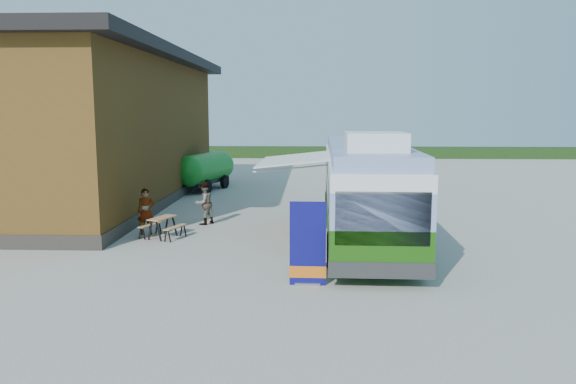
{
  "coord_description": "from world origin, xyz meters",
  "views": [
    {
      "loc": [
        0.43,
        -17.77,
        4.56
      ],
      "look_at": [
        -0.49,
        4.06,
        1.4
      ],
      "focal_mm": 35.0,
      "sensor_mm": 36.0,
      "label": 1
    }
  ],
  "objects_px": {
    "banner": "(308,251)",
    "picnic_table": "(162,222)",
    "bus": "(364,185)",
    "slurry_tanker": "(205,169)",
    "person_a": "(146,212)",
    "person_b": "(204,203)"
  },
  "relations": [
    {
      "from": "person_a",
      "to": "person_b",
      "type": "bearing_deg",
      "value": 32.73
    },
    {
      "from": "picnic_table",
      "to": "slurry_tanker",
      "type": "relative_size",
      "value": 0.29
    },
    {
      "from": "person_a",
      "to": "person_b",
      "type": "distance_m",
      "value": 2.65
    },
    {
      "from": "banner",
      "to": "slurry_tanker",
      "type": "distance_m",
      "value": 18.67
    },
    {
      "from": "banner",
      "to": "person_a",
      "type": "height_order",
      "value": "banner"
    },
    {
      "from": "banner",
      "to": "picnic_table",
      "type": "height_order",
      "value": "banner"
    },
    {
      "from": "bus",
      "to": "person_b",
      "type": "distance_m",
      "value": 6.63
    },
    {
      "from": "person_a",
      "to": "person_b",
      "type": "xyz_separation_m",
      "value": [
        1.79,
        1.96,
        0.01
      ]
    },
    {
      "from": "banner",
      "to": "person_b",
      "type": "distance_m",
      "value": 8.95
    },
    {
      "from": "bus",
      "to": "person_a",
      "type": "relative_size",
      "value": 7.49
    },
    {
      "from": "bus",
      "to": "picnic_table",
      "type": "xyz_separation_m",
      "value": [
        -7.29,
        -0.58,
        -1.32
      ]
    },
    {
      "from": "banner",
      "to": "person_a",
      "type": "relative_size",
      "value": 1.3
    },
    {
      "from": "picnic_table",
      "to": "person_a",
      "type": "relative_size",
      "value": 0.97
    },
    {
      "from": "picnic_table",
      "to": "person_b",
      "type": "bearing_deg",
      "value": 87.98
    },
    {
      "from": "banner",
      "to": "person_a",
      "type": "xyz_separation_m",
      "value": [
        -6.05,
        5.92,
        -0.06
      ]
    },
    {
      "from": "banner",
      "to": "slurry_tanker",
      "type": "xyz_separation_m",
      "value": [
        -6.05,
        17.67,
        0.33
      ]
    },
    {
      "from": "picnic_table",
      "to": "banner",
      "type": "bearing_deg",
      "value": -25.1
    },
    {
      "from": "banner",
      "to": "picnic_table",
      "type": "distance_m",
      "value": 7.53
    },
    {
      "from": "slurry_tanker",
      "to": "bus",
      "type": "bearing_deg",
      "value": -39.55
    },
    {
      "from": "person_a",
      "to": "slurry_tanker",
      "type": "relative_size",
      "value": 0.3
    },
    {
      "from": "person_b",
      "to": "slurry_tanker",
      "type": "height_order",
      "value": "slurry_tanker"
    },
    {
      "from": "banner",
      "to": "picnic_table",
      "type": "xyz_separation_m",
      "value": [
        -5.29,
        5.35,
        -0.35
      ]
    }
  ]
}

